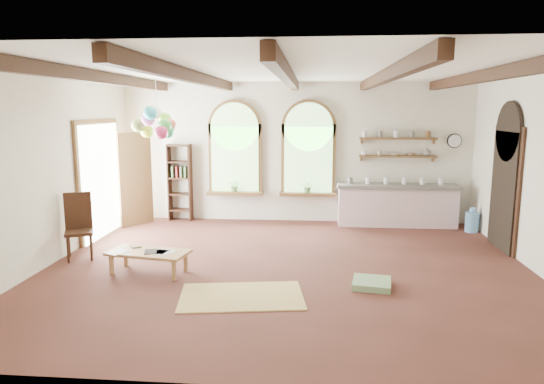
# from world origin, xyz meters

# --- Properties ---
(floor) EXTENTS (8.00, 8.00, 0.00)m
(floor) POSITION_xyz_m (0.00, 0.00, 0.00)
(floor) COLOR #552A23
(floor) RESTS_ON ground
(ceiling_beams) EXTENTS (6.20, 6.80, 0.18)m
(ceiling_beams) POSITION_xyz_m (0.00, 0.00, 3.10)
(ceiling_beams) COLOR #341E10
(ceiling_beams) RESTS_ON ceiling
(window_left) EXTENTS (1.30, 0.28, 2.20)m
(window_left) POSITION_xyz_m (-1.40, 3.43, 1.63)
(window_left) COLOR brown
(window_left) RESTS_ON floor
(window_right) EXTENTS (1.30, 0.28, 2.20)m
(window_right) POSITION_xyz_m (0.30, 3.43, 1.63)
(window_right) COLOR brown
(window_right) RESTS_ON floor
(left_doorway) EXTENTS (0.10, 1.90, 2.50)m
(left_doorway) POSITION_xyz_m (-3.95, 1.80, 1.15)
(left_doorway) COLOR brown
(left_doorway) RESTS_ON floor
(right_doorway) EXTENTS (0.10, 1.30, 2.40)m
(right_doorway) POSITION_xyz_m (3.95, 1.50, 1.10)
(right_doorway) COLOR black
(right_doorway) RESTS_ON floor
(kitchen_counter) EXTENTS (2.68, 0.62, 0.94)m
(kitchen_counter) POSITION_xyz_m (2.30, 3.20, 0.48)
(kitchen_counter) COLOR beige
(kitchen_counter) RESTS_ON floor
(wall_shelf_lower) EXTENTS (1.70, 0.24, 0.04)m
(wall_shelf_lower) POSITION_xyz_m (2.30, 3.38, 1.55)
(wall_shelf_lower) COLOR brown
(wall_shelf_lower) RESTS_ON wall_back
(wall_shelf_upper) EXTENTS (1.70, 0.24, 0.04)m
(wall_shelf_upper) POSITION_xyz_m (2.30, 3.38, 1.95)
(wall_shelf_upper) COLOR brown
(wall_shelf_upper) RESTS_ON wall_back
(wall_clock) EXTENTS (0.32, 0.04, 0.32)m
(wall_clock) POSITION_xyz_m (3.55, 3.45, 1.90)
(wall_clock) COLOR black
(wall_clock) RESTS_ON wall_back
(bookshelf) EXTENTS (0.53, 0.32, 1.80)m
(bookshelf) POSITION_xyz_m (-2.70, 3.32, 0.90)
(bookshelf) COLOR #341E10
(bookshelf) RESTS_ON floor
(coffee_table) EXTENTS (1.36, 0.81, 0.36)m
(coffee_table) POSITION_xyz_m (-2.20, -0.42, 0.32)
(coffee_table) COLOR tan
(coffee_table) RESTS_ON floor
(side_chair) EXTENTS (0.61, 0.61, 1.16)m
(side_chair) POSITION_xyz_m (-3.66, 0.22, 0.33)
(side_chair) COLOR #341E10
(side_chair) RESTS_ON floor
(floor_mat) EXTENTS (1.86, 1.31, 0.02)m
(floor_mat) POSITION_xyz_m (-0.57, -1.29, 0.01)
(floor_mat) COLOR tan
(floor_mat) RESTS_ON floor
(floor_cushion) EXTENTS (0.63, 0.63, 0.10)m
(floor_cushion) POSITION_xyz_m (1.30, -0.73, 0.05)
(floor_cushion) COLOR gray
(floor_cushion) RESTS_ON floor
(water_jug_a) EXTENTS (0.27, 0.27, 0.52)m
(water_jug_a) POSITION_xyz_m (3.10, 3.20, 0.22)
(water_jug_a) COLOR #5F96CB
(water_jug_a) RESTS_ON floor
(water_jug_b) EXTENTS (0.28, 0.28, 0.55)m
(water_jug_b) POSITION_xyz_m (3.82, 2.73, 0.24)
(water_jug_b) COLOR #5F96CB
(water_jug_b) RESTS_ON floor
(balloon_cluster) EXTENTS (0.80, 0.93, 1.16)m
(balloon_cluster) POSITION_xyz_m (-2.61, 1.52, 2.33)
(balloon_cluster) COLOR silver
(balloon_cluster) RESTS_ON floor
(table_book) EXTENTS (0.25, 0.27, 0.02)m
(table_book) POSITION_xyz_m (-2.56, -0.23, 0.37)
(table_book) COLOR olive
(table_book) RESTS_ON coffee_table
(tablet) EXTENTS (0.25, 0.31, 0.01)m
(tablet) POSITION_xyz_m (-2.15, -0.47, 0.37)
(tablet) COLOR black
(tablet) RESTS_ON coffee_table
(potted_plant_left) EXTENTS (0.27, 0.23, 0.30)m
(potted_plant_left) POSITION_xyz_m (-1.40, 3.32, 0.85)
(potted_plant_left) COLOR #598C4C
(potted_plant_left) RESTS_ON window_left
(potted_plant_right) EXTENTS (0.27, 0.23, 0.30)m
(potted_plant_right) POSITION_xyz_m (0.30, 3.32, 0.85)
(potted_plant_right) COLOR #598C4C
(potted_plant_right) RESTS_ON window_right
(shelf_cup_a) EXTENTS (0.12, 0.10, 0.10)m
(shelf_cup_a) POSITION_xyz_m (1.55, 3.38, 1.62)
(shelf_cup_a) COLOR white
(shelf_cup_a) RESTS_ON wall_shelf_lower
(shelf_cup_b) EXTENTS (0.10, 0.10, 0.09)m
(shelf_cup_b) POSITION_xyz_m (1.90, 3.38, 1.62)
(shelf_cup_b) COLOR beige
(shelf_cup_b) RESTS_ON wall_shelf_lower
(shelf_bowl_a) EXTENTS (0.22, 0.22, 0.05)m
(shelf_bowl_a) POSITION_xyz_m (2.25, 3.38, 1.60)
(shelf_bowl_a) COLOR beige
(shelf_bowl_a) RESTS_ON wall_shelf_lower
(shelf_bowl_b) EXTENTS (0.20, 0.20, 0.06)m
(shelf_bowl_b) POSITION_xyz_m (2.60, 3.38, 1.60)
(shelf_bowl_b) COLOR #8C664C
(shelf_bowl_b) RESTS_ON wall_shelf_lower
(shelf_vase) EXTENTS (0.18, 0.18, 0.19)m
(shelf_vase) POSITION_xyz_m (2.95, 3.38, 1.67)
(shelf_vase) COLOR slate
(shelf_vase) RESTS_ON wall_shelf_lower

